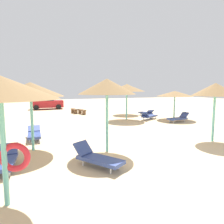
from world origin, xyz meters
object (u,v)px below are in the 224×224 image
object	(u,v)px
parasol_3	(107,87)
lounger_3	(97,158)
lounger_2	(146,113)
parasol_6	(175,94)
lounger_6	(178,118)
parasol_5	(127,88)
lounger_0	(5,160)
parasol_4	(30,90)
lounger_4	(34,134)
bench_1	(74,110)
parasol_1	(215,90)
lounger_5	(149,116)
parasol_2	(127,87)
bench_0	(82,111)
parked_car	(47,103)
parasol_0	(0,89)

from	to	relation	value
parasol_3	lounger_3	world-z (taller)	parasol_3
parasol_3	lounger_2	xyz separation A→B (m)	(7.17, 9.01, -2.48)
parasol_6	lounger_6	xyz separation A→B (m)	(-0.64, -1.39, -1.91)
parasol_5	parasol_6	bearing A→B (deg)	-16.06
parasol_3	lounger_0	bearing A→B (deg)	-172.13
parasol_4	lounger_4	distance (m)	3.11
lounger_3	bench_1	xyz separation A→B (m)	(1.81, 15.06, 0.02)
parasol_1	lounger_3	size ratio (longest dim) A/B	1.58
lounger_5	lounger_2	bearing A→B (deg)	65.65
lounger_3	lounger_0	bearing A→B (deg)	162.45
parasol_1	lounger_5	bearing A→B (deg)	85.06
lounger_2	bench_1	size ratio (longest dim) A/B	1.26
lounger_2	lounger_5	world-z (taller)	lounger_5
parasol_5	lounger_4	bearing A→B (deg)	-149.63
parasol_2	bench_1	world-z (taller)	parasol_2
lounger_6	lounger_3	bearing A→B (deg)	-143.13
bench_0	bench_1	distance (m)	1.16
parasol_4	parked_car	xyz separation A→B (m)	(1.36, 17.93, -1.85)
lounger_2	parked_car	distance (m)	13.50
parasol_3	bench_1	world-z (taller)	parasol_3
parasol_2	parked_car	size ratio (longest dim) A/B	0.78
parasol_4	lounger_0	xyz separation A→B (m)	(-0.85, -1.83, -2.36)
parasol_1	parasol_2	size ratio (longest dim) A/B	0.95
parasol_2	parasol_5	size ratio (longest dim) A/B	1.01
lounger_3	bench_0	distance (m)	14.30
lounger_2	parasol_4	bearing A→B (deg)	-142.83
lounger_4	bench_1	world-z (taller)	lounger_4
bench_0	parasol_4	bearing A→B (deg)	-111.99
parasol_3	lounger_3	xyz separation A→B (m)	(-0.89, -1.48, -2.47)
parasol_3	parasol_0	bearing A→B (deg)	-139.96
bench_0	lounger_4	bearing A→B (deg)	-116.07
parasol_5	parasol_2	bearing A→B (deg)	64.72
lounger_0	lounger_4	size ratio (longest dim) A/B	1.00
parasol_3	lounger_2	distance (m)	11.77
parasol_6	lounger_2	bearing A→B (deg)	117.88
parasol_2	parasol_1	bearing A→B (deg)	-91.90
lounger_0	bench_1	bearing A→B (deg)	71.27
lounger_4	lounger_5	size ratio (longest dim) A/B	0.98
parasol_5	lounger_5	xyz separation A→B (m)	(1.86, -0.60, -2.42)
lounger_0	bench_1	distance (m)	14.91
lounger_0	lounger_5	xyz separation A→B (m)	(10.14, 7.59, 0.01)
lounger_0	lounger_6	size ratio (longest dim) A/B	0.99
parasol_4	bench_0	xyz separation A→B (m)	(4.57, 11.33, -2.32)
parasol_1	parked_car	bearing A→B (deg)	110.45
parasol_1	lounger_3	xyz separation A→B (m)	(-6.53, -1.13, -2.33)
parasol_3	lounger_6	world-z (taller)	parasol_3
parasol_1	parasol_4	world-z (taller)	parasol_1
parasol_4	lounger_5	world-z (taller)	parasol_4
parasol_6	lounger_4	bearing A→B (deg)	-164.60
lounger_0	lounger_3	size ratio (longest dim) A/B	1.02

